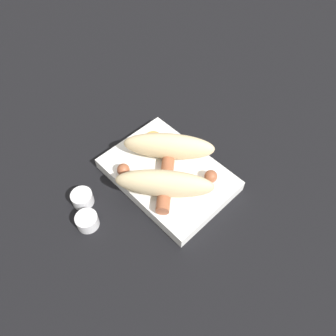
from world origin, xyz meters
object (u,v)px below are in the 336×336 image
bread_roll (167,164)px  condiment_cup_far (87,221)px  food_tray (168,175)px  condiment_cup_near (83,199)px  sausage (167,173)px

bread_roll → condiment_cup_far: size_ratio=5.46×
food_tray → bread_roll: bearing=114.0°
food_tray → condiment_cup_far: (0.03, 0.19, -0.00)m
food_tray → condiment_cup_near: same height
bread_roll → sausage: 0.02m
bread_roll → food_tray: bearing=-66.0°
food_tray → sausage: sausage is taller
sausage → condiment_cup_near: size_ratio=3.74×
bread_roll → condiment_cup_far: bread_roll is taller
sausage → condiment_cup_near: sausage is taller
condiment_cup_near → condiment_cup_far: bearing=154.7°
food_tray → bread_roll: size_ratio=1.10×
food_tray → bread_roll: bread_roll is taller
sausage → condiment_cup_near: 0.18m
bread_roll → condiment_cup_far: 0.19m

